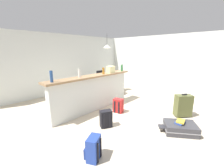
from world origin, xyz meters
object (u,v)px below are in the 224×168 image
at_px(dining_chair_near_partition, 116,82).
at_px(dining_chair_far_side, 100,79).
at_px(bottle_white, 79,73).
at_px(bottle_amber, 103,71).
at_px(pendant_lamp, 107,46).
at_px(bottle_blue, 51,77).
at_px(dining_table, 108,78).
at_px(suitcase_upright_olive, 183,105).
at_px(bottle_green, 122,68).
at_px(backpack_black, 106,119).
at_px(backpack_red, 118,106).
at_px(grocery_bag, 111,69).
at_px(book_stack, 180,122).
at_px(suitcase_flat_charcoal, 180,128).
at_px(backpack_blue, 93,149).

distance_m(dining_chair_near_partition, dining_chair_far_side, 1.03).
xyz_separation_m(bottle_white, bottle_amber, (0.85, -0.07, -0.02)).
bearing_deg(pendant_lamp, bottle_white, -153.86).
xyz_separation_m(bottle_blue, bottle_amber, (1.65, -0.01, -0.04)).
relative_size(bottle_white, dining_table, 0.21).
distance_m(bottle_blue, suitcase_upright_olive, 3.55).
bearing_deg(bottle_green, suitcase_upright_olive, -86.17).
height_order(bottle_blue, backpack_black, bottle_blue).
distance_m(bottle_green, backpack_black, 2.20).
distance_m(dining_table, backpack_red, 2.31).
distance_m(bottle_blue, dining_chair_near_partition, 3.18).
bearing_deg(bottle_white, bottle_green, -3.49).
relative_size(bottle_green, backpack_black, 0.56).
bearing_deg(grocery_bag, dining_chair_near_partition, 32.73).
xyz_separation_m(bottle_amber, bottle_green, (0.88, -0.03, 0.02)).
distance_m(bottle_white, dining_table, 2.56).
height_order(bottle_amber, book_stack, bottle_amber).
relative_size(bottle_blue, bottle_amber, 1.35).
xyz_separation_m(bottle_white, backpack_red, (0.85, -0.70, -1.02)).
bearing_deg(dining_chair_far_side, grocery_bag, -121.31).
bearing_deg(suitcase_flat_charcoal, bottle_white, 111.44).
relative_size(bottle_amber, dining_table, 0.18).
bearing_deg(suitcase_upright_olive, backpack_blue, 168.40).
xyz_separation_m(dining_chair_far_side, backpack_red, (-1.36, -2.32, -0.31)).
relative_size(grocery_bag, pendant_lamp, 0.42).
distance_m(backpack_blue, backpack_red, 2.01).
distance_m(bottle_amber, dining_table, 1.90).
bearing_deg(backpack_red, bottle_green, 34.26).
height_order(grocery_bag, dining_table, grocery_bag).
relative_size(grocery_bag, backpack_black, 0.62).
xyz_separation_m(bottle_green, backpack_blue, (-2.64, -1.54, -1.02)).
distance_m(grocery_bag, backpack_blue, 2.82).
relative_size(bottle_green, grocery_bag, 0.91).
bearing_deg(suitcase_upright_olive, bottle_white, 130.09).
xyz_separation_m(dining_table, dining_chair_far_side, (-0.01, 0.52, -0.13)).
bearing_deg(bottle_white, grocery_bag, -2.90).
xyz_separation_m(bottle_amber, backpack_blue, (-1.76, -1.57, -1.00)).
xyz_separation_m(bottle_blue, backpack_blue, (-0.11, -1.58, -1.04)).
bearing_deg(book_stack, backpack_blue, 157.10).
relative_size(bottle_blue, book_stack, 1.08).
bearing_deg(book_stack, grocery_bag, 84.51).
xyz_separation_m(bottle_green, backpack_red, (-0.87, -0.59, -1.02)).
bearing_deg(bottle_blue, pendant_lamp, 20.67).
bearing_deg(backpack_black, pendant_lamp, 43.94).
xyz_separation_m(bottle_green, dining_chair_near_partition, (0.49, 0.70, -0.70)).
bearing_deg(bottle_amber, bottle_blue, 179.48).
relative_size(dining_table, suitcase_upright_olive, 1.64).
bearing_deg(dining_table, bottle_white, -153.61).
height_order(dining_chair_far_side, book_stack, dining_chair_far_side).
height_order(dining_table, backpack_red, dining_table).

